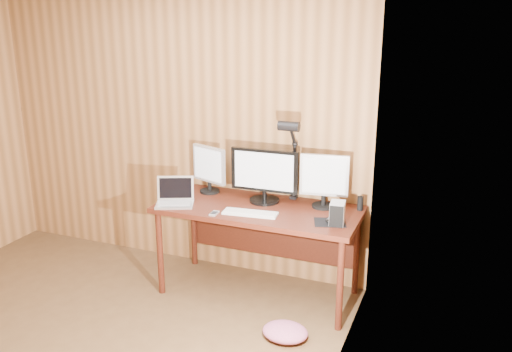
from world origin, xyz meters
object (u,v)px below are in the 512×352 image
Objects in this scene: keyboard at (250,213)px; speaker at (360,203)px; monitor_right at (324,179)px; desk_lamp at (291,148)px; phone at (214,213)px; monitor_center at (265,175)px; hard_drive at (337,213)px; laptop at (175,197)px; mouse at (330,220)px; monitor_left at (209,168)px; desk at (262,218)px.

speaker reaches higher than keyboard.
desk_lamp is at bearing 165.90° from monitor_right.
phone is (-0.25, -0.10, -0.00)m from keyboard.
monitor_center is 1.30× the size of keyboard.
monitor_center is 0.48m from monitor_right.
hard_drive reaches higher than keyboard.
keyboard is at bearing 176.34° from hard_drive.
hard_drive is 0.93m from phone.
monitor_right is 0.89m from phone.
laptop is 0.84× the size of keyboard.
mouse is 0.08m from hard_drive.
monitor_center is 3.37× the size of hard_drive.
monitor_right reaches higher than hard_drive.
laptop is at bearing -171.54° from monitor_right.
monitor_left is 3.87× the size of phone.
monitor_right is 1.19m from laptop.
laptop is at bearing 175.22° from mouse.
monitor_left is 1.12× the size of laptop.
monitor_right is 0.33m from speaker.
monitor_center is 1.39× the size of monitor_left.
laptop is (-0.65, -0.24, 0.17)m from desk.
hard_drive is 0.37m from speaker.
laptop is 0.50× the size of desk_lamp.
desk is 2.87× the size of monitor_center.
monitor_center is 0.38m from keyboard.
speaker is (1.28, 0.04, -0.16)m from monitor_left.
monitor_left is (-0.52, 0.05, -0.01)m from monitor_center.
hard_drive is (0.66, -0.26, -0.14)m from monitor_center.
hard_drive is at bearing -2.23° from keyboard.
speaker is at bearing 66.73° from hard_drive.
mouse is at bearing -75.66° from monitor_right.
monitor_center is at bearing 91.73° from desk.
mouse is at bearing -113.87° from speaker.
mouse is (0.13, -0.30, -0.21)m from monitor_right.
monitor_left is 3.74× the size of mouse.
monitor_left is 0.66m from keyboard.
hard_drive is at bearing 5.01° from monitor_left.
monitor_left reaches higher than mouse.
phone reaches higher than desk.
monitor_center is 5.38× the size of phone.
desk_lamp is at bearing 21.71° from monitor_left.
desk_lamp is at bearing 18.32° from monitor_center.
keyboard is (0.52, -0.36, -0.20)m from monitor_left.
monitor_left is at bearing 116.51° from phone.
desk_lamp is (-0.28, 0.02, 0.22)m from monitor_right.
phone is 0.14× the size of desk_lamp.
mouse is (0.61, -0.19, 0.14)m from desk.
monitor_center is 0.30m from desk_lamp.
monitor_right is at bearing -171.92° from speaker.
mouse is (0.60, 0.05, 0.01)m from keyboard.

